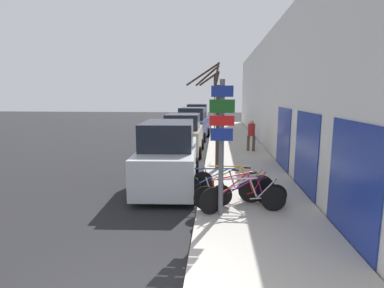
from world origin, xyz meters
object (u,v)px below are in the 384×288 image
at_px(parked_car_0, 169,157).
at_px(parked_car_3, 197,118).
at_px(parked_car_2, 193,125).
at_px(bicycle_4, 232,182).
at_px(bicycle_0, 240,196).
at_px(parked_car_1, 183,136).
at_px(signpost, 221,142).
at_px(bicycle_2, 249,193).
at_px(bicycle_3, 219,187).
at_px(street_tree, 216,117).
at_px(bicycle_1, 240,193).
at_px(traffic_light, 215,96).
at_px(pedestrian_near, 251,133).

distance_m(parked_car_0, parked_car_3, 16.78).
distance_m(parked_car_0, parked_car_2, 11.13).
bearing_deg(bicycle_4, bicycle_0, -164.12).
bearing_deg(parked_car_1, signpost, -77.61).
bearing_deg(bicycle_2, bicycle_3, 59.83).
bearing_deg(bicycle_2, street_tree, 6.83).
height_order(signpost, bicycle_3, signpost).
relative_size(bicycle_2, bicycle_4, 0.87).
height_order(bicycle_1, parked_car_0, parked_car_0).
xyz_separation_m(bicycle_4, parked_car_2, (-2.14, 12.43, 0.49)).
bearing_deg(signpost, parked_car_3, 95.39).
bearing_deg(bicycle_4, parked_car_1, 27.39).
bearing_deg(bicycle_1, parked_car_0, 10.88).
bearing_deg(bicycle_3, parked_car_2, 13.86).
xyz_separation_m(bicycle_2, street_tree, (-0.90, 4.10, 1.75)).
height_order(parked_car_3, traffic_light, traffic_light).
bearing_deg(signpost, parked_car_2, 97.27).
distance_m(bicycle_0, parked_car_2, 13.86).
bearing_deg(parked_car_0, signpost, -61.40).
bearing_deg(parked_car_0, bicycle_2, -44.24).
relative_size(bicycle_2, parked_car_3, 0.44).
relative_size(parked_car_2, parked_car_3, 1.01).
xyz_separation_m(bicycle_1, parked_car_1, (-2.39, 8.09, 0.42)).
height_order(street_tree, traffic_light, traffic_light).
distance_m(bicycle_1, bicycle_2, 0.31).
relative_size(signpost, parked_car_3, 0.71).
bearing_deg(street_tree, bicycle_4, -81.09).
relative_size(bicycle_2, parked_car_1, 0.49).
height_order(bicycle_3, parked_car_3, parked_car_3).
distance_m(parked_car_1, street_tree, 4.38).
relative_size(street_tree, traffic_light, 0.94).
distance_m(signpost, pedestrian_near, 9.10).
bearing_deg(bicycle_0, pedestrian_near, -10.39).
bearing_deg(parked_car_2, signpost, -79.05).
distance_m(bicycle_2, pedestrian_near, 8.33).
relative_size(bicycle_1, traffic_light, 0.46).
bearing_deg(parked_car_2, bicycle_0, -76.86).
bearing_deg(bicycle_1, traffic_light, -29.78).
height_order(bicycle_4, parked_car_1, parked_car_1).
distance_m(bicycle_1, parked_car_2, 13.70).
xyz_separation_m(signpost, pedestrian_near, (1.73, 8.89, -0.87)).
relative_size(bicycle_2, bicycle_3, 0.84).
xyz_separation_m(signpost, parked_car_3, (-1.85, 19.62, -0.93)).
xyz_separation_m(bicycle_1, traffic_light, (-0.79, 15.48, 2.48)).
bearing_deg(street_tree, parked_car_3, 96.55).
relative_size(bicycle_0, street_tree, 0.57).
xyz_separation_m(bicycle_3, parked_car_3, (-1.83, 18.61, 0.49)).
xyz_separation_m(bicycle_4, street_tree, (-0.50, 3.22, 1.71)).
height_order(bicycle_1, bicycle_4, bicycle_1).
bearing_deg(parked_car_2, traffic_light, 56.65).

